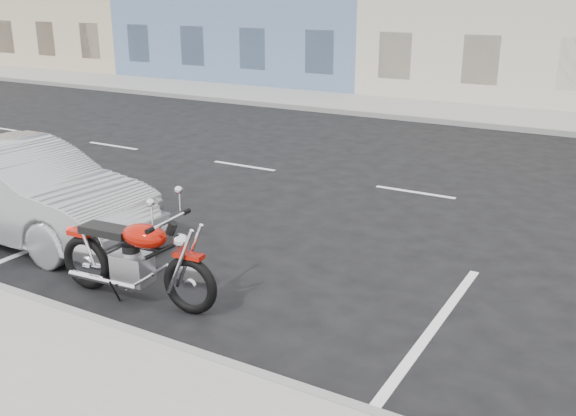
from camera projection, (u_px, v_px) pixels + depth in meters
name	position (u px, v px, depth m)	size (l,w,h in m)	color
ground	(522.00, 209.00, 11.51)	(120.00, 120.00, 0.00)	black
sidewalk_far	(418.00, 109.00, 21.00)	(80.00, 3.40, 0.15)	gray
curb_near	(1.00, 291.00, 8.13)	(80.00, 0.12, 0.16)	gray
curb_far	(399.00, 117.00, 19.61)	(80.00, 0.12, 0.16)	gray
motorcycle	(192.00, 273.00, 7.57)	(2.33, 0.77, 1.17)	black
sedan_silver	(21.00, 191.00, 9.96)	(1.59, 4.57, 1.50)	#95989C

